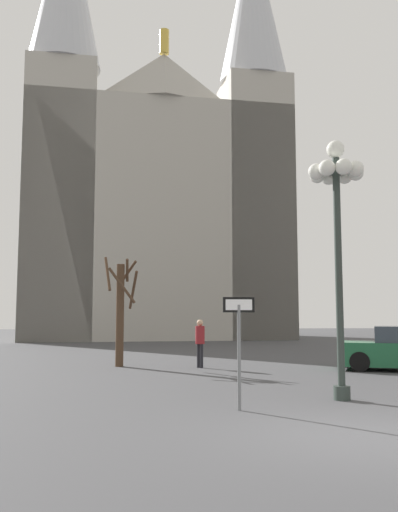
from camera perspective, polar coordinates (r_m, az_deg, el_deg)
The scene contains 6 objects.
ground_plane at distance 9.08m, azimuth 17.20°, elevation -17.51°, with size 120.00×120.00×0.00m, color #424244.
cathedral at distance 42.89m, azimuth -4.31°, elevation 6.77°, with size 20.01×12.68×33.64m.
one_way_arrow_sign at distance 10.82m, azimuth 4.17°, elevation -8.30°, with size 0.63×0.07×2.17m.
street_lamp at distance 12.68m, azimuth 14.12°, elevation 5.14°, with size 1.28×1.28×5.74m.
bare_tree at distance 19.79m, azimuth -8.15°, elevation -5.41°, with size 1.25×1.23×3.91m.
pedestrian_walking at distance 19.17m, azimuth 0.11°, elevation -8.57°, with size 0.32×0.32×1.65m.
Camera 1 is at (-3.50, -8.17, 1.85)m, focal length 38.54 mm.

